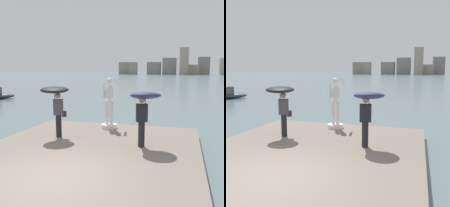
# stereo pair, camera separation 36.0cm
# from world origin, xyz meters

# --- Properties ---
(ground_plane) EXTENTS (400.00, 400.00, 0.00)m
(ground_plane) POSITION_xyz_m (0.00, 40.00, 0.00)
(ground_plane) COLOR slate
(pier) EXTENTS (7.22, 9.36, 0.40)m
(pier) POSITION_xyz_m (0.00, 1.68, 0.20)
(pier) COLOR slate
(pier) RESTS_ON ground
(statue_white_figure) EXTENTS (0.71, 0.92, 2.28)m
(statue_white_figure) POSITION_xyz_m (-0.18, 5.42, 1.28)
(statue_white_figure) COLOR white
(statue_white_figure) RESTS_ON pier
(onlooker_left) EXTENTS (1.47, 1.48, 1.99)m
(onlooker_left) POSITION_xyz_m (-1.76, 3.45, 1.98)
(onlooker_left) COLOR black
(onlooker_left) RESTS_ON pier
(onlooker_right) EXTENTS (1.28, 1.29, 1.94)m
(onlooker_right) POSITION_xyz_m (1.73, 3.08, 1.91)
(onlooker_right) COLOR black
(onlooker_right) RESTS_ON pier
(boat_near) EXTENTS (3.29, 3.46, 1.24)m
(boat_near) POSITION_xyz_m (-15.30, 16.34, 0.44)
(boat_near) COLOR #2D384C
(boat_near) RESTS_ON ground
(distant_skyline) EXTENTS (66.00, 13.12, 13.89)m
(distant_skyline) POSITION_xyz_m (2.68, 139.02, 4.37)
(distant_skyline) COLOR gray
(distant_skyline) RESTS_ON ground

